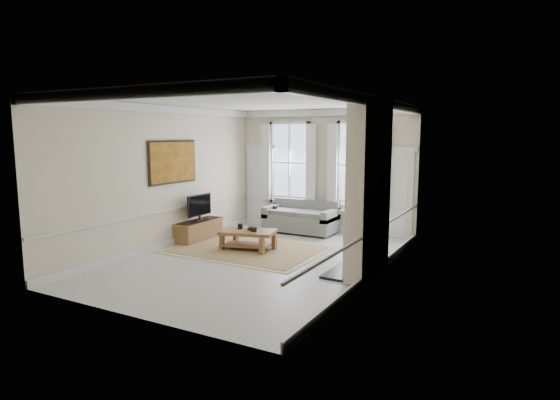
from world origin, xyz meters
The scene contains 23 objects.
floor centered at (0.00, 0.00, 0.00)m, with size 7.20×7.20×0.00m, color #B7B5AD.
ceiling centered at (0.00, 0.00, 3.40)m, with size 7.20×7.20×0.00m, color white.
back_wall centered at (0.00, 3.60, 1.70)m, with size 5.20×5.20×0.00m, color beige.
left_wall centered at (-2.60, 0.00, 1.70)m, with size 7.20×7.20×0.00m, color beige.
right_wall centered at (2.60, 0.00, 1.70)m, with size 7.20×7.20×0.00m, color beige.
window_left centered at (-1.05, 3.55, 1.90)m, with size 1.26×0.20×2.20m, color #B2BCC6, non-canonical shape.
window_right centered at (1.05, 3.55, 1.90)m, with size 1.26×0.20×2.20m, color #B2BCC6, non-canonical shape.
door_left centered at (-2.05, 3.56, 1.15)m, with size 0.90×0.08×2.30m, color silver.
door_right centered at (2.05, 3.56, 1.15)m, with size 0.90×0.08×2.30m, color silver.
painting centered at (-2.56, 0.30, 2.05)m, with size 0.05×1.66×1.06m, color #AC7D1D.
chimney_breast centered at (2.43, 0.20, 1.70)m, with size 0.35×1.70×3.38m, color beige.
hearth centered at (2.00, 0.20, 0.03)m, with size 0.55×1.50×0.05m, color black.
fireplace centered at (2.20, 0.20, 0.73)m, with size 0.21×1.45×1.33m.
mirror centered at (2.21, 0.20, 2.05)m, with size 0.06×1.26×1.06m, color gold.
sofa centered at (-0.45, 3.11, 0.37)m, with size 1.99×0.97×0.89m.
side_table centered at (-1.21, 2.94, 0.46)m, with size 0.55×0.55×0.57m.
rug centered at (-0.66, 0.69, 0.01)m, with size 3.50×2.60×0.02m, color #A08752.
coffee_table centered at (-0.66, 0.69, 0.39)m, with size 1.40×1.03×0.47m.
ceramic_pot_a centered at (-0.91, 0.74, 0.54)m, with size 0.13×0.13×0.13m, color black.
ceramic_pot_b centered at (-0.46, 0.64, 0.52)m, with size 0.14×0.14×0.10m, color black.
bowl centered at (-0.61, 0.79, 0.50)m, with size 0.25×0.25×0.06m, color black.
tv_stand centered at (-2.34, 0.97, 0.26)m, with size 0.46×1.43×0.51m, color brown.
tv centered at (-2.32, 0.97, 0.91)m, with size 0.08×0.90×0.68m.
Camera 1 is at (5.20, -8.42, 2.73)m, focal length 30.00 mm.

